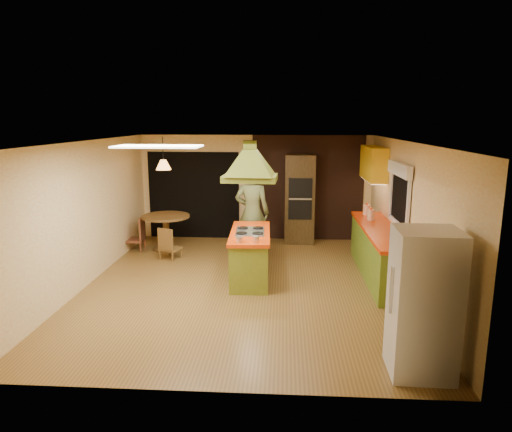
# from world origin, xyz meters

# --- Properties ---
(ground) EXTENTS (6.50, 6.50, 0.00)m
(ground) POSITION_xyz_m (0.00, 0.00, 0.00)
(ground) COLOR brown
(ground) RESTS_ON ground
(room_walls) EXTENTS (5.50, 6.50, 6.50)m
(room_walls) POSITION_xyz_m (0.00, 0.00, 1.25)
(room_walls) COLOR beige
(room_walls) RESTS_ON ground
(ceiling_plane) EXTENTS (6.50, 6.50, 0.00)m
(ceiling_plane) POSITION_xyz_m (0.00, 0.00, 2.50)
(ceiling_plane) COLOR silver
(ceiling_plane) RESTS_ON room_walls
(brick_panel) EXTENTS (2.64, 0.03, 2.50)m
(brick_panel) POSITION_xyz_m (1.25, 3.23, 1.25)
(brick_panel) COLOR #381E14
(brick_panel) RESTS_ON ground
(nook_opening) EXTENTS (2.20, 0.03, 2.10)m
(nook_opening) POSITION_xyz_m (-1.50, 3.23, 1.05)
(nook_opening) COLOR black
(nook_opening) RESTS_ON ground
(right_counter) EXTENTS (0.62, 3.05, 0.92)m
(right_counter) POSITION_xyz_m (2.45, 0.60, 0.46)
(right_counter) COLOR olive
(right_counter) RESTS_ON ground
(upper_cabinets) EXTENTS (0.34, 1.40, 0.70)m
(upper_cabinets) POSITION_xyz_m (2.57, 2.20, 1.95)
(upper_cabinets) COLOR yellow
(upper_cabinets) RESTS_ON room_walls
(window_right) EXTENTS (0.12, 1.35, 1.06)m
(window_right) POSITION_xyz_m (2.70, 0.40, 1.77)
(window_right) COLOR black
(window_right) RESTS_ON room_walls
(fluor_panel) EXTENTS (1.20, 0.60, 0.03)m
(fluor_panel) POSITION_xyz_m (-1.10, -1.20, 2.48)
(fluor_panel) COLOR white
(fluor_panel) RESTS_ON ceiling_plane
(kitchen_island) EXTENTS (0.77, 1.78, 0.89)m
(kitchen_island) POSITION_xyz_m (0.09, 0.34, 0.45)
(kitchen_island) COLOR olive
(kitchen_island) RESTS_ON ground
(range_hood) EXTENTS (0.96, 0.71, 0.78)m
(range_hood) POSITION_xyz_m (0.09, 0.34, 2.25)
(range_hood) COLOR #5A6218
(range_hood) RESTS_ON ceiling_plane
(man) EXTENTS (0.76, 0.54, 1.95)m
(man) POSITION_xyz_m (0.04, 1.56, 0.98)
(man) COLOR #50572E
(man) RESTS_ON ground
(refrigerator) EXTENTS (0.71, 0.68, 1.69)m
(refrigerator) POSITION_xyz_m (2.26, -2.70, 0.84)
(refrigerator) COLOR silver
(refrigerator) RESTS_ON ground
(wall_oven) EXTENTS (0.70, 0.61, 2.07)m
(wall_oven) POSITION_xyz_m (1.06, 2.95, 1.04)
(wall_oven) COLOR #483317
(wall_oven) RESTS_ON ground
(dining_table) EXTENTS (1.05, 1.05, 0.79)m
(dining_table) POSITION_xyz_m (-1.92, 2.10, 0.55)
(dining_table) COLOR brown
(dining_table) RESTS_ON ground
(chair_left) EXTENTS (0.43, 0.43, 0.76)m
(chair_left) POSITION_xyz_m (-2.62, 2.00, 0.38)
(chair_left) COLOR brown
(chair_left) RESTS_ON ground
(chair_near) EXTENTS (0.48, 0.48, 0.68)m
(chair_near) POSITION_xyz_m (-1.67, 1.45, 0.34)
(chair_near) COLOR brown
(chair_near) RESTS_ON ground
(pendant_lamp) EXTENTS (0.37, 0.37, 0.21)m
(pendant_lamp) POSITION_xyz_m (-1.92, 2.10, 1.90)
(pendant_lamp) COLOR #FF9E3F
(pendant_lamp) RESTS_ON ceiling_plane
(canister_large) EXTENTS (0.17, 0.17, 0.21)m
(canister_large) POSITION_xyz_m (2.40, 1.79, 1.03)
(canister_large) COLOR #FCE4CA
(canister_large) RESTS_ON right_counter
(canister_medium) EXTENTS (0.18, 0.18, 0.21)m
(canister_medium) POSITION_xyz_m (2.40, 1.29, 1.02)
(canister_medium) COLOR beige
(canister_medium) RESTS_ON right_counter
(canister_small) EXTENTS (0.14, 0.14, 0.15)m
(canister_small) POSITION_xyz_m (2.40, 1.40, 1.00)
(canister_small) COLOR #FFEACD
(canister_small) RESTS_ON right_counter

